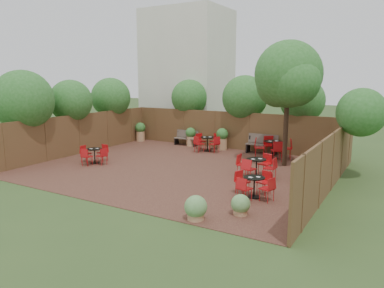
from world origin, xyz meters
The scene contains 13 objects.
ground centered at (0.00, 0.00, 0.00)m, with size 80.00×80.00×0.00m, color #354F23.
courtyard_paving centered at (0.00, 0.00, 0.01)m, with size 12.00×10.00×0.02m, color #3D1F19.
fence_back centered at (0.00, 5.00, 1.00)m, with size 12.00×0.08×2.00m, color brown.
fence_left centered at (-6.00, 0.00, 1.00)m, with size 0.08×10.00×2.00m, color brown.
fence_right centered at (6.00, 0.00, 1.00)m, with size 0.08×10.00×2.00m, color brown.
neighbour_building centered at (-4.50, 8.00, 4.00)m, with size 5.00×4.00×8.00m, color silver.
overhang_foliage centered at (-2.61, 2.39, 2.69)m, with size 15.54×10.75×2.68m.
courtyard_tree centered at (3.61, 2.66, 3.78)m, with size 2.91×2.83×5.33m.
park_bench_left centered at (-2.55, 4.62, 0.46)m, with size 1.38×0.46×0.85m.
park_bench_right centered at (1.90, 4.63, 0.52)m, with size 1.58×0.53×0.97m.
bistro_tables centered at (1.36, 1.42, 0.45)m, with size 9.26×7.47×0.96m.
planters centered at (-1.43, 3.84, 0.60)m, with size 11.15×4.48×1.14m.
low_shrubs centered at (4.30, -3.53, 0.32)m, with size 2.83×3.36×0.68m.
Camera 1 is at (8.05, -12.86, 3.84)m, focal length 34.45 mm.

